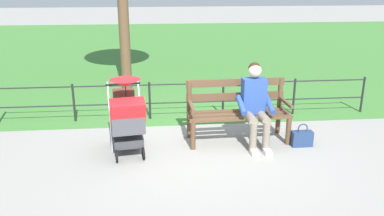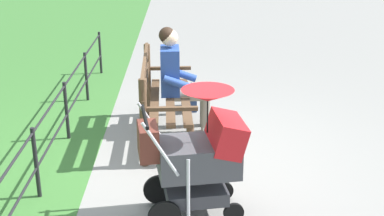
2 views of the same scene
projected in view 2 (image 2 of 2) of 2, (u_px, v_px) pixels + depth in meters
ground_plane at (169, 163)px, 5.53m from camera, size 60.00×60.00×0.00m
park_bench at (160, 95)px, 6.01m from camera, size 1.61×0.64×0.96m
person_on_bench at (179, 77)px, 6.18m from camera, size 0.54×0.74×1.28m
stroller at (199, 152)px, 4.39m from camera, size 0.62×0.94×1.15m
handbag at (191, 100)px, 7.05m from camera, size 0.32×0.14×0.37m
park_fence at (52, 128)px, 5.36m from camera, size 6.83×0.04×0.70m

